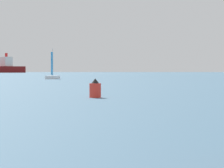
# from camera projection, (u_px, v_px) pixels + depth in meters

# --- Properties ---
(channel_buoy) EXTENTS (1.18, 1.18, 1.95)m
(channel_buoy) POSITION_uv_depth(u_px,v_px,m) (95.00, 89.00, 44.01)
(channel_buoy) COLOR red
(channel_buoy) RESTS_ON ground_plane
(small_sailboat) EXTENTS (4.87, 9.85, 10.22)m
(small_sailboat) POSITION_uv_depth(u_px,v_px,m) (53.00, 77.00, 146.08)
(small_sailboat) COLOR white
(small_sailboat) RESTS_ON ground_plane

